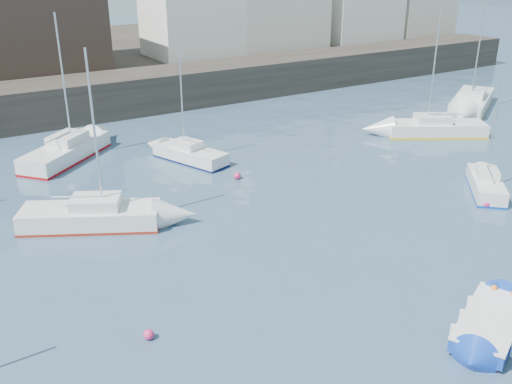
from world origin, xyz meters
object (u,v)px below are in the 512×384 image
buoy_mid (486,207)px  sailboat_g (472,101)px  buoy_near (149,339)px  blue_dinghy (490,324)px  sailboat_b (91,216)px  buoy_far (237,179)px  sailboat_c (486,184)px  sailboat_d (436,128)px  sailboat_h (66,151)px  sailboat_f (190,154)px

buoy_mid → sailboat_g: bearing=41.2°
buoy_near → buoy_mid: size_ratio=0.87×
sailboat_g → buoy_mid: 20.94m
blue_dinghy → sailboat_b: (-9.06, 15.34, 0.12)m
buoy_far → sailboat_c: bearing=-39.5°
buoy_near → buoy_far: (9.85, 11.17, 0.00)m
blue_dinghy → sailboat_b: bearing=120.6°
sailboat_d → buoy_mid: sailboat_d is taller
blue_dinghy → sailboat_c: bearing=38.6°
sailboat_c → sailboat_h: bearing=136.4°
sailboat_g → buoy_mid: size_ratio=24.26×
sailboat_h → buoy_mid: size_ratio=20.84×
sailboat_g → buoy_mid: bearing=-138.8°
sailboat_b → sailboat_c: bearing=-19.8°
buoy_near → blue_dinghy: bearing=-30.4°
sailboat_g → buoy_near: (-34.48, -14.88, -0.58)m
sailboat_b → buoy_near: bearing=-95.6°
sailboat_f → sailboat_g: 25.63m
sailboat_f → buoy_far: size_ratio=15.91×
sailboat_b → sailboat_h: sailboat_h is taller
blue_dinghy → buoy_near: blue_dinghy is taller
sailboat_d → buoy_mid: bearing=-126.1°
sailboat_f → sailboat_g: bearing=-1.0°
sailboat_b → sailboat_h: size_ratio=0.94×
sailboat_g → sailboat_h: bearing=171.6°
sailboat_d → sailboat_f: size_ratio=1.32×
blue_dinghy → sailboat_g: 32.09m
sailboat_d → blue_dinghy: bearing=-133.4°
sailboat_b → sailboat_g: (33.56, 5.39, 0.04)m
sailboat_d → buoy_far: 16.21m
sailboat_b → sailboat_f: size_ratio=1.26×
buoy_far → blue_dinghy: bearing=-89.5°
blue_dinghy → buoy_far: (-0.13, 17.02, -0.43)m
blue_dinghy → buoy_near: (-9.99, 5.86, -0.43)m
sailboat_b → buoy_far: size_ratio=20.01×
sailboat_h → sailboat_c: bearing=-43.6°
sailboat_b → sailboat_h: bearing=81.8°
buoy_far → sailboat_b: bearing=-169.3°
blue_dinghy → sailboat_c: size_ratio=0.73×
sailboat_d → buoy_near: (-26.06, -11.14, -0.53)m
sailboat_d → buoy_near: sailboat_d is taller
blue_dinghy → sailboat_h: bearing=106.6°
sailboat_f → sailboat_b: bearing=-143.6°
buoy_near → buoy_mid: bearing=3.3°
sailboat_b → buoy_far: (8.93, 1.68, -0.54)m
blue_dinghy → buoy_near: 11.58m
sailboat_d → sailboat_h: sailboat_h is taller
blue_dinghy → sailboat_c: 13.33m
sailboat_f → sailboat_h: 7.76m
buoy_mid → buoy_far: 13.43m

